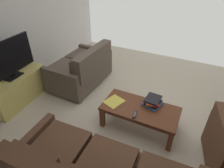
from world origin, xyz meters
name	(u,v)px	position (x,y,z in m)	size (l,w,h in m)	color
ground_plane	(127,113)	(0.00, 0.00, 0.00)	(4.82, 5.30, 0.01)	beige
wall_right	(11,22)	(2.41, 0.00, 1.32)	(0.12, 5.30, 2.63)	silver
loveseat_near	(82,69)	(1.23, -0.47, 0.37)	(0.90, 1.36, 0.87)	black
coffee_table	(140,111)	(-0.29, 0.22, 0.34)	(1.17, 0.58, 0.40)	brown
tv_stand	(18,89)	(2.00, 0.57, 0.27)	(0.51, 1.18, 0.54)	#D8C666
flat_tv	(7,59)	(2.00, 0.57, 0.89)	(0.22, 1.05, 0.67)	black
book_stack	(153,102)	(-0.43, 0.06, 0.46)	(0.30, 0.32, 0.13)	#385693
tv_remote	(135,115)	(-0.26, 0.40, 0.41)	(0.07, 0.17, 0.02)	black
loose_magazine	(114,101)	(0.14, 0.26, 0.41)	(0.25, 0.29, 0.01)	#E0CC4C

